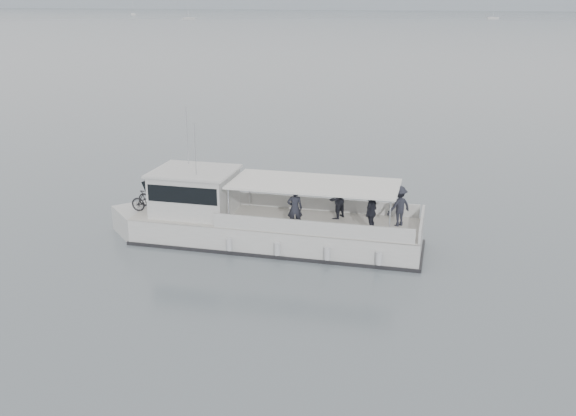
% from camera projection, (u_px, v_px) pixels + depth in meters
% --- Properties ---
extents(ground, '(1400.00, 1400.00, 0.00)m').
position_uv_depth(ground, '(390.00, 239.00, 26.67)').
color(ground, slate).
rests_on(ground, ground).
extents(tour_boat, '(13.34, 4.66, 5.55)m').
position_uv_depth(tour_boat, '(249.00, 221.00, 26.17)').
color(tour_boat, silver).
rests_on(tour_boat, ground).
extents(moored_fleet, '(425.19, 372.98, 9.48)m').
position_uv_depth(moored_fleet, '(464.00, 28.00, 210.93)').
color(moored_fleet, silver).
rests_on(moored_fleet, ground).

